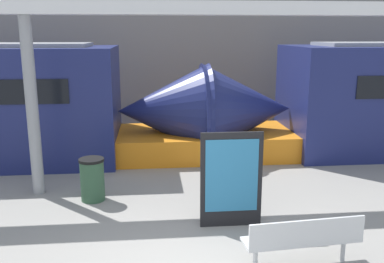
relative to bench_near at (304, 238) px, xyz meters
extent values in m
cube|color=gray|center=(-1.80, 10.59, 1.99)|extent=(56.00, 0.20, 5.00)
cone|color=navy|center=(0.51, 6.32, 0.81)|extent=(2.59, 2.64, 2.63)
cube|color=orange|center=(0.76, 6.32, -0.16)|extent=(2.33, 2.46, 0.70)
cone|color=navy|center=(-1.86, 6.32, 0.81)|extent=(2.59, 2.64, 2.63)
cube|color=orange|center=(-2.11, 6.32, -0.16)|extent=(2.33, 2.46, 0.70)
cube|color=silver|center=(-0.01, 0.08, -0.07)|extent=(1.81, 0.60, 0.04)
cube|color=silver|center=(0.01, -0.12, 0.14)|extent=(1.78, 0.19, 0.39)
cylinder|color=silver|center=(-0.72, 0.02, -0.30)|extent=(0.07, 0.07, 0.42)
cylinder|color=silver|center=(0.70, 0.14, -0.30)|extent=(0.07, 0.07, 0.42)
cylinder|color=#2D5138|center=(-3.48, 3.07, -0.08)|extent=(0.50, 0.50, 0.85)
cylinder|color=black|center=(-3.48, 3.07, 0.37)|extent=(0.53, 0.53, 0.06)
cube|color=black|center=(-0.80, 1.57, 0.37)|extent=(1.13, 0.06, 1.77)
cube|color=teal|center=(-0.80, 1.54, 0.46)|extent=(0.96, 0.01, 1.35)
cylinder|color=gray|center=(-4.73, 3.61, 1.40)|extent=(0.25, 0.25, 3.83)
cube|color=silver|center=(-4.73, 3.61, 3.46)|extent=(28.00, 0.60, 0.28)
camera|label=1|loc=(-2.21, -5.63, 2.98)|focal=40.00mm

